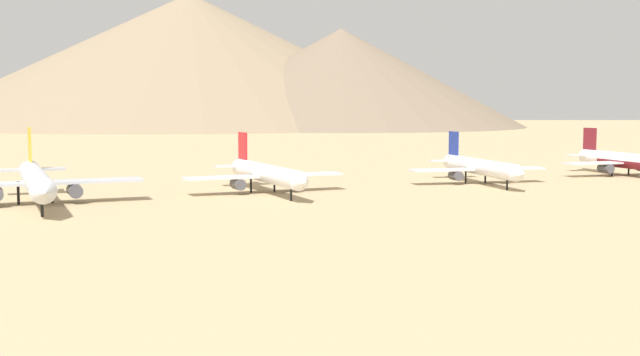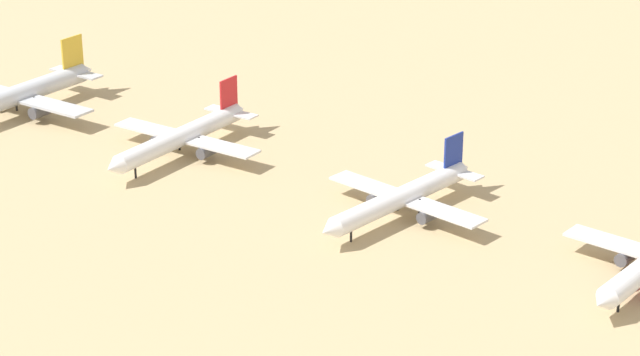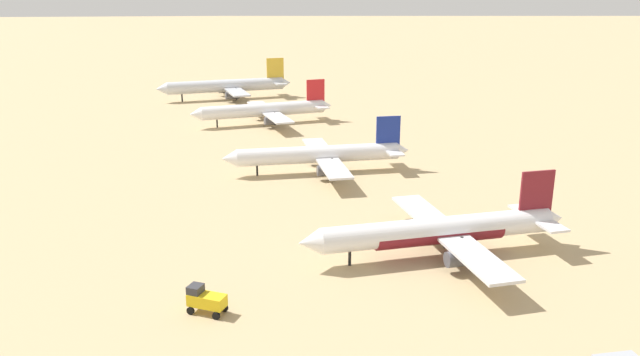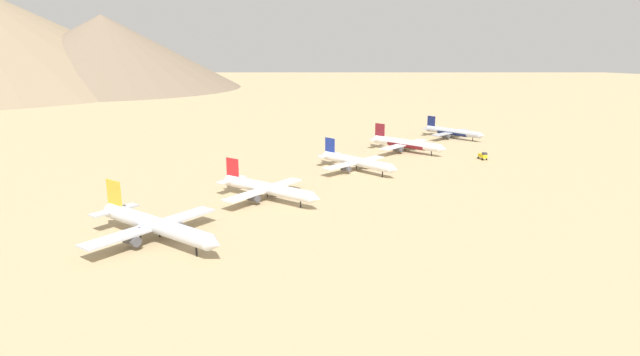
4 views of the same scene
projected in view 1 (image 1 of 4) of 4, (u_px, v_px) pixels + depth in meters
The scene contains 7 objects.
ground_plane at pixel (471, 185), 207.44m from camera, with size 1800.00×1800.00×0.00m, color tan.
parked_jet_0 at pixel (36, 180), 165.24m from camera, with size 54.03×44.30×15.69m.
parked_jet_1 at pixel (266, 174), 187.48m from camera, with size 47.44×38.93×13.80m.
parked_jet_2 at pixel (479, 167), 209.13m from camera, with size 45.88×37.28×13.23m.
parked_jet_3 at pixel (626, 161), 231.97m from camera, with size 46.95×38.29×13.54m.
desert_hill_0 at pixel (190, 59), 802.96m from camera, with size 538.38×538.38×130.39m, color #8C775B.
desert_hill_4 at pixel (341, 78), 725.27m from camera, with size 330.86×330.86×88.48m, color #7A6854.
Camera 1 is at (195.12, -77.86, 21.17)m, focal length 44.85 mm.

